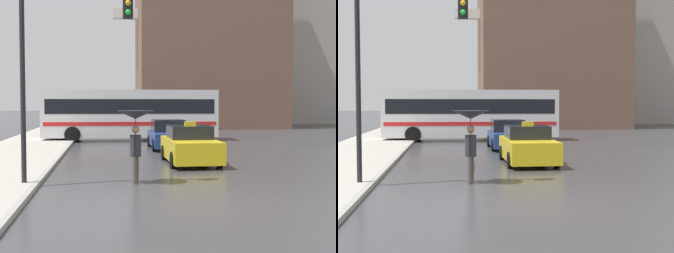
% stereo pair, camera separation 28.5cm
% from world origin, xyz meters
% --- Properties ---
extents(ground_plane, '(300.00, 300.00, 0.00)m').
position_xyz_m(ground_plane, '(0.00, 0.00, 0.00)').
color(ground_plane, '#38383A').
extents(taxi, '(1.91, 4.24, 1.63)m').
position_xyz_m(taxi, '(1.05, 7.68, 0.68)').
color(taxi, gold).
rests_on(taxi, ground_plane).
extents(sedan_red, '(1.91, 4.09, 1.50)m').
position_xyz_m(sedan_red, '(1.01, 13.76, 0.68)').
color(sedan_red, navy).
rests_on(sedan_red, ground_plane).
extents(city_bus, '(10.85, 2.85, 3.18)m').
position_xyz_m(city_bus, '(-0.63, 19.31, 1.77)').
color(city_bus, silver).
rests_on(city_bus, ground_plane).
extents(pedestrian_with_umbrella, '(1.10, 1.10, 2.14)m').
position_xyz_m(pedestrian_with_umbrella, '(-1.37, 3.29, 1.73)').
color(pedestrian_with_umbrella, '#4C473D').
rests_on(pedestrian_with_umbrella, ground_plane).
extents(traffic_light, '(3.13, 0.38, 5.85)m').
position_xyz_m(traffic_light, '(-3.30, 3.15, 4.03)').
color(traffic_light, black).
rests_on(traffic_light, ground_plane).
extents(building_tower_near, '(13.64, 8.60, 24.55)m').
position_xyz_m(building_tower_near, '(7.78, 34.48, 12.28)').
color(building_tower_near, brown).
rests_on(building_tower_near, ground_plane).
extents(building_tower_far, '(13.09, 8.03, 28.41)m').
position_xyz_m(building_tower_far, '(19.90, 44.34, 14.20)').
color(building_tower_far, '#A39E93').
rests_on(building_tower_far, ground_plane).
extents(monument_cross, '(6.69, 0.90, 15.21)m').
position_xyz_m(monument_cross, '(1.92, 35.25, 8.62)').
color(monument_cross, white).
rests_on(monument_cross, ground_plane).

